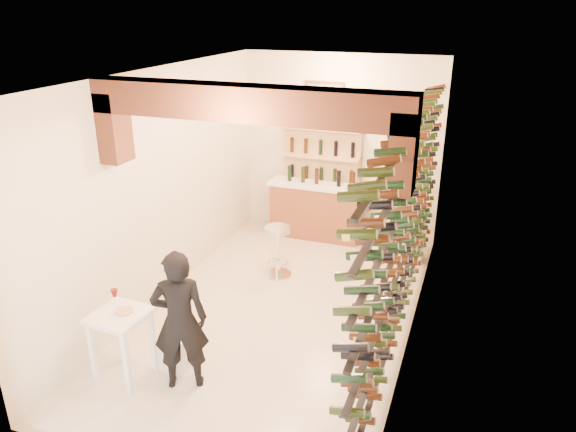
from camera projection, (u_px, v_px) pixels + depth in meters
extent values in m
plane|color=beige|center=(281.00, 311.00, 7.46)|extent=(6.00, 6.00, 0.00)
cube|color=beige|center=(340.00, 147.00, 9.49)|extent=(3.50, 0.02, 3.20)
cube|color=beige|center=(146.00, 326.00, 4.25)|extent=(3.50, 0.02, 3.20)
cube|color=beige|center=(161.00, 187.00, 7.42)|extent=(0.02, 6.00, 3.20)
cube|color=beige|center=(420.00, 220.00, 6.32)|extent=(0.02, 6.00, 3.20)
cube|color=#AF693E|center=(279.00, 73.00, 6.28)|extent=(3.50, 6.00, 0.02)
cube|color=brown|center=(245.00, 103.00, 5.47)|extent=(3.50, 0.35, 0.36)
cube|color=brown|center=(114.00, 127.00, 6.12)|extent=(0.24, 0.35, 0.80)
cube|color=brown|center=(404.00, 152.00, 5.09)|extent=(0.24, 0.35, 0.80)
cube|color=black|center=(397.00, 316.00, 6.87)|extent=(0.06, 5.70, 0.03)
cube|color=black|center=(400.00, 289.00, 6.72)|extent=(0.06, 5.70, 0.03)
cube|color=black|center=(402.00, 260.00, 6.57)|extent=(0.06, 5.70, 0.03)
cube|color=black|center=(405.00, 230.00, 6.42)|extent=(0.06, 5.70, 0.03)
cube|color=black|center=(408.00, 198.00, 6.28)|extent=(0.06, 5.70, 0.03)
cube|color=black|center=(411.00, 165.00, 6.13)|extent=(0.06, 5.70, 0.03)
cube|color=black|center=(414.00, 130.00, 5.98)|extent=(0.06, 5.70, 0.03)
cube|color=brown|center=(317.00, 211.00, 9.70)|extent=(1.60, 0.55, 0.96)
cube|color=white|center=(317.00, 184.00, 9.51)|extent=(1.70, 0.62, 0.05)
cube|color=tan|center=(322.00, 179.00, 9.74)|extent=(1.40, 0.10, 2.00)
cube|color=tan|center=(319.00, 209.00, 9.85)|extent=(1.40, 0.28, 0.04)
cube|color=tan|center=(320.00, 183.00, 9.67)|extent=(1.40, 0.28, 0.04)
cube|color=tan|center=(321.00, 156.00, 9.49)|extent=(1.40, 0.28, 0.04)
cube|color=tan|center=(321.00, 128.00, 9.30)|extent=(1.40, 0.28, 0.04)
cube|color=brown|center=(324.00, 98.00, 9.25)|extent=(0.70, 0.04, 0.55)
cube|color=#99998C|center=(324.00, 98.00, 9.23)|extent=(0.60, 0.01, 0.45)
cube|color=white|center=(119.00, 316.00, 5.87)|extent=(0.61, 0.61, 0.05)
cube|color=white|center=(93.00, 354.00, 5.91)|extent=(0.05, 0.05, 0.77)
cube|color=white|center=(127.00, 364.00, 5.74)|extent=(0.05, 0.05, 0.77)
cube|color=white|center=(121.00, 332.00, 6.30)|extent=(0.05, 0.05, 0.77)
cube|color=white|center=(153.00, 341.00, 6.13)|extent=(0.05, 0.05, 0.77)
cylinder|color=white|center=(124.00, 313.00, 5.86)|extent=(0.26, 0.26, 0.02)
cylinder|color=#BF7266|center=(124.00, 311.00, 5.85)|extent=(0.20, 0.20, 0.02)
cube|color=white|center=(96.00, 316.00, 5.80)|extent=(0.16, 0.16, 0.02)
cylinder|color=white|center=(116.00, 303.00, 6.05)|extent=(0.08, 0.08, 0.00)
cylinder|color=white|center=(115.00, 299.00, 6.03)|extent=(0.01, 0.01, 0.10)
cone|color=#520907|center=(114.00, 293.00, 6.01)|extent=(0.08, 0.08, 0.09)
cube|color=white|center=(176.00, 353.00, 6.24)|extent=(0.38, 0.38, 0.39)
imported|color=black|center=(180.00, 321.00, 5.75)|extent=(0.71, 0.61, 1.63)
cylinder|color=silver|center=(278.00, 274.00, 8.42)|extent=(0.42, 0.42, 0.03)
cylinder|color=silver|center=(278.00, 253.00, 8.29)|extent=(0.08, 0.08, 0.74)
cylinder|color=silver|center=(278.00, 229.00, 8.14)|extent=(0.40, 0.40, 0.07)
torus|color=silver|center=(278.00, 262.00, 8.34)|extent=(0.32, 0.32, 0.03)
cube|color=#E3BD7C|center=(407.00, 252.00, 8.89)|extent=(0.51, 0.40, 0.27)
cube|color=#E3BD7C|center=(408.00, 237.00, 8.79)|extent=(0.55, 0.45, 0.28)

